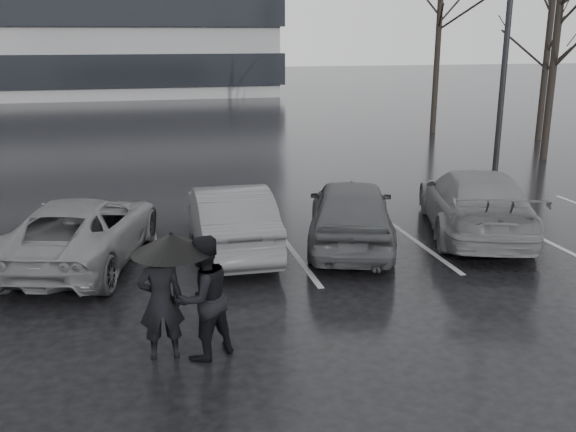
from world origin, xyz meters
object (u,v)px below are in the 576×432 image
Objects in this scene: pedestrian_right at (203,297)px; car_main at (351,212)px; lamp_post at (507,33)px; tree_east at (556,46)px; car_west_b at (82,230)px; car_west_a at (230,218)px; car_east at (475,202)px; tree_ne at (547,56)px; tree_north at (438,37)px; pedestrian_left at (161,301)px.

car_main is at bearing -159.66° from pedestrian_right.
lamp_post reaches higher than tree_east.
car_west_a is at bearing -164.22° from car_west_b.
lamp_post is at bearing -140.36° from tree_east.
lamp_post is 5.17m from tree_east.
car_east is at bearing 179.86° from car_west_a.
car_main is at bearing -167.13° from car_west_b.
tree_east reaches higher than tree_ne.
tree_north is (-1.00, 7.00, 0.25)m from tree_east.
car_main is 0.54× the size of tree_east.
car_west_b is at bearing -135.17° from tree_north.
car_east is 15.32m from tree_ne.
car_west_b is 0.49× the size of lamp_post.
car_main is 0.45× the size of lamp_post.
car_west_a is (-2.55, 0.27, -0.03)m from car_main.
car_east is at bearing -165.01° from car_west_b.
tree_north is (11.65, 14.52, 3.54)m from car_west_a.
car_east is at bearing -125.77° from lamp_post.
car_west_b is 4.59m from pedestrian_left.
tree_east is (3.97, 3.29, -0.43)m from lamp_post.
tree_north is at bearing -93.83° from car_east.
car_east is at bearing -175.60° from pedestrian_right.
car_main is 0.62× the size of tree_ne.
car_west_a is 10.36m from lamp_post.
tree_east is (14.27, 11.91, 3.15)m from pedestrian_left.
pedestrian_right is 0.18× the size of lamp_post.
car_east is at bearing -132.93° from tree_east.
tree_east is at bearing -148.33° from car_west_a.
pedestrian_left reaches higher than car_main.
pedestrian_right reaches higher than car_main.
tree_north is at bearing 139.40° from tree_ne.
car_west_a is at bearing -149.28° from tree_east.
pedestrian_left is at bearing 70.69° from car_west_a.
tree_east is at bearing -167.91° from pedestrian_right.
pedestrian_right is (-3.60, -4.21, 0.15)m from car_main.
pedestrian_left is at bearing -140.09° from lamp_post.
car_east reaches higher than car_west_b.
car_east is 0.73× the size of tree_ne.
tree_ne is at bearing -141.81° from car_west_a.
tree_north reaches higher than pedestrian_left.
tree_ne is (16.21, 16.01, 2.61)m from pedestrian_right.
lamp_post is at bearing -153.06° from car_west_a.
pedestrian_left is 23.27m from tree_ne.
pedestrian_right reaches higher than car_west_a.
car_main reaches higher than car_east.
lamp_post reaches higher than car_west_b.
lamp_post is at bearing -106.98° from car_east.
car_west_a is at bearing 11.66° from car_main.
pedestrian_left is (1.34, -4.38, 0.20)m from car_west_b.
pedestrian_right is 18.49m from tree_east.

